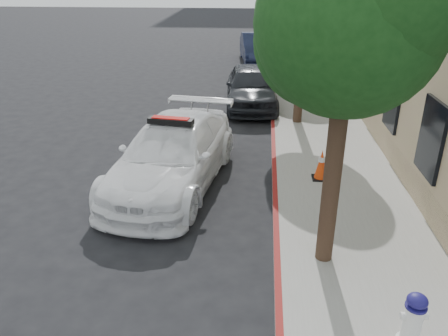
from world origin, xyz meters
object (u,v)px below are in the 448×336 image
parked_car_mid (251,86)px  fire_hydrant (413,322)px  parked_car_far (257,48)px  police_car (173,154)px  traffic_cone (321,165)px

parked_car_mid → fire_hydrant: size_ratio=5.35×
parked_car_far → parked_car_mid: bearing=-97.2°
police_car → parked_car_mid: size_ratio=1.21×
parked_car_far → fire_hydrant: size_ratio=5.52×
parked_car_mid → parked_car_far: bearing=85.8°
parked_car_mid → parked_car_far: (0.00, 9.63, -0.00)m
police_car → parked_car_mid: (1.69, 7.15, 0.01)m
parked_car_mid → traffic_cone: 7.12m
fire_hydrant → parked_car_far: bearing=90.4°
parked_car_far → fire_hydrant: parked_car_far is taller
parked_car_mid → parked_car_far: size_ratio=0.97×
parked_car_mid → parked_car_far: 9.63m
parked_car_far → traffic_cone: (2.00, -16.46, -0.28)m
fire_hydrant → police_car: bearing=124.1°
fire_hydrant → traffic_cone: fire_hydrant is taller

